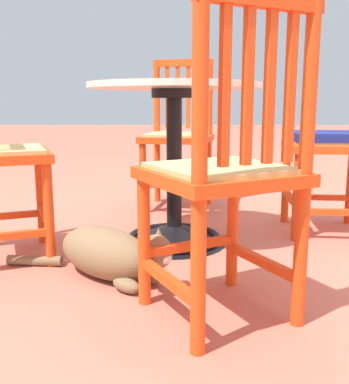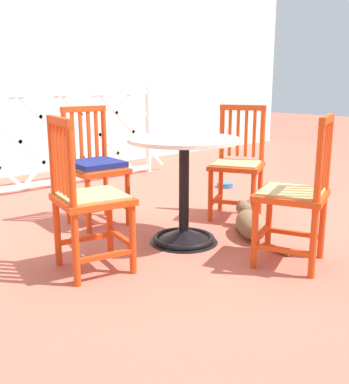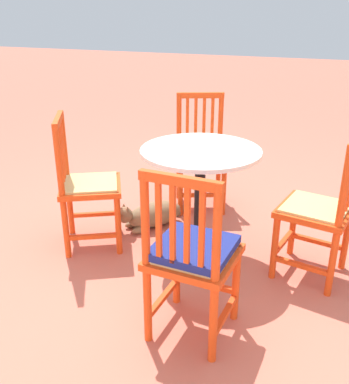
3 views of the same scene
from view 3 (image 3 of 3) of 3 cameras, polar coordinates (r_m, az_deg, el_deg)
The scene contains 7 objects.
ground_plane at distance 3.19m, azimuth 1.90°, elevation -6.33°, with size 24.00×24.00×0.00m, color #BC604C.
cafe_table at distance 2.95m, azimuth 3.19°, elevation -2.78°, with size 0.76×0.76×0.73m.
orange_chair_by_planter at distance 2.77m, azimuth 18.18°, elevation -2.36°, with size 0.47×0.47×0.91m.
orange_chair_facing_out at distance 3.61m, azimuth 3.36°, elevation 4.71°, with size 0.52×0.52×0.91m.
orange_chair_tucked_in at distance 3.04m, azimuth -11.23°, elevation 0.75°, with size 0.54×0.54×0.91m.
orange_chair_at_corner at distance 2.16m, azimuth 2.29°, elevation -8.21°, with size 0.43×0.43×0.91m.
tabby_cat at distance 3.36m, azimuth -3.10°, elevation -2.96°, with size 0.43×0.68×0.23m.
Camera 3 is at (-0.88, 2.64, 1.57)m, focal length 41.62 mm.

